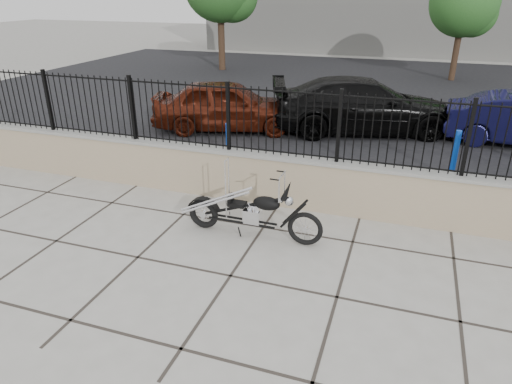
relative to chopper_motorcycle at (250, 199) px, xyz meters
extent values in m
plane|color=#99968E|center=(0.12, -1.18, -0.65)|extent=(90.00, 90.00, 0.00)
plane|color=black|center=(0.12, 11.32, -0.65)|extent=(30.00, 30.00, 0.00)
cube|color=gray|center=(0.12, 1.32, -0.17)|extent=(14.00, 0.36, 0.96)
cube|color=black|center=(0.12, 1.32, 0.91)|extent=(14.00, 0.08, 1.20)
imported|color=#46150A|center=(-2.63, 5.55, 0.05)|extent=(4.42, 2.79, 1.40)
imported|color=black|center=(1.01, 6.58, 0.09)|extent=(5.47, 3.48, 1.47)
cylinder|color=#0D1DCD|center=(-1.65, 3.17, -0.20)|extent=(0.14, 0.14, 0.90)
cylinder|color=#0B33B1|center=(3.22, 3.72, -0.13)|extent=(0.14, 0.14, 1.04)
cylinder|color=#382619|center=(-6.83, 15.19, 0.94)|extent=(0.32, 0.32, 3.18)
cylinder|color=#382619|center=(3.78, 15.83, 0.65)|extent=(0.26, 0.26, 2.60)
camera|label=1|loc=(2.19, -6.14, 3.05)|focal=32.00mm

